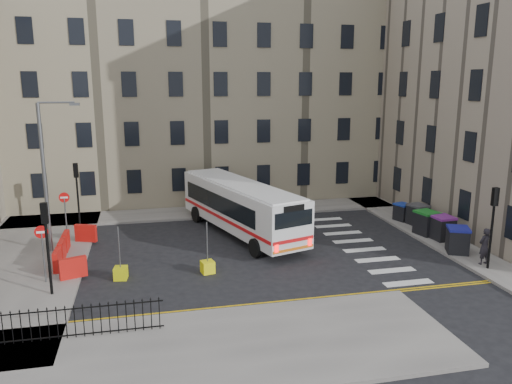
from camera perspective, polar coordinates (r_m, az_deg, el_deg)
name	(u,v)px	position (r m, az deg, el deg)	size (l,w,h in m)	color
ground	(290,248)	(28.42, 3.88, -6.40)	(120.00, 120.00, 0.00)	black
pavement_north	(173,214)	(35.59, -9.43, -2.49)	(36.00, 3.20, 0.15)	slate
pavement_east	(400,219)	(35.34, 16.15, -2.94)	(2.40, 26.00, 0.15)	slate
pavement_west	(28,260)	(28.96, -24.61, -7.05)	(6.00, 22.00, 0.15)	slate
pavement_sw	(177,354)	(18.24, -9.04, -17.78)	(20.00, 6.00, 0.15)	slate
terrace_north	(151,89)	(41.25, -11.87, 11.49)	(38.30, 10.80, 17.20)	gray
traffic_light_east	(493,215)	(26.78, 25.47, -2.43)	(0.28, 0.22, 4.10)	black
traffic_light_nw	(77,185)	(33.14, -19.79, 0.76)	(0.28, 0.22, 4.10)	black
traffic_light_sw	(46,234)	(23.05, -22.84, -4.48)	(0.28, 0.22, 4.10)	black
streetlamp	(44,176)	(28.66, -23.04, 1.73)	(0.50, 0.22, 8.14)	#595B5E
no_entry_north	(65,205)	(31.44, -21.01, -1.43)	(0.60, 0.08, 3.00)	#595B5E
no_entry_south	(42,242)	(24.78, -23.24, -5.27)	(0.60, 0.08, 3.00)	#595B5E
roadworks_barriers	(69,249)	(27.92, -20.57, -6.16)	(1.66, 6.26, 1.00)	red
iron_railings	(53,324)	(19.81, -22.21, -13.81)	(7.80, 0.04, 1.20)	black
bus	(241,205)	(30.44, -1.77, -1.55)	(5.92, 11.69, 3.12)	silver
wheelie_bin_a	(458,240)	(29.14, 22.04, -5.08)	(1.52, 1.61, 1.40)	black
wheelie_bin_b	(442,228)	(31.16, 20.50, -3.83)	(1.18, 1.34, 1.40)	black
wheelie_bin_c	(427,223)	(31.85, 18.91, -3.34)	(1.37, 1.50, 1.43)	black
wheelie_bin_d	(418,214)	(33.81, 17.99, -2.45)	(1.31, 1.42, 1.33)	black
wheelie_bin_e	(403,212)	(34.55, 16.42, -2.20)	(1.17, 1.25, 1.13)	black
pedestrian	(484,246)	(27.77, 24.64, -5.66)	(0.69, 0.45, 1.88)	black
bollard_yellow	(121,273)	(24.88, -15.20, -8.93)	(0.60, 0.60, 0.60)	#CFD20B
bollard_chevron	(208,267)	(24.89, -5.55, -8.53)	(0.60, 0.60, 0.60)	yellow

